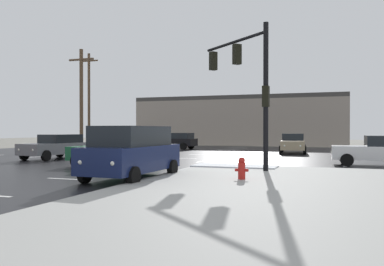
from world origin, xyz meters
TOP-DOWN VIEW (x-y plane):
  - ground_plane at (0.00, 0.00)m, footprint 120.00×120.00m
  - road_asphalt at (0.00, 0.00)m, footprint 44.00×44.00m
  - snow_strip_curbside at (5.00, -4.00)m, footprint 4.00×1.60m
  - lane_markings at (1.20, -1.38)m, footprint 36.15×36.15m
  - traffic_signal_mast at (5.78, -4.66)m, footprint 3.76×3.40m
  - fire_hydrant at (6.41, -8.76)m, footprint 0.48×0.26m
  - strip_building_background at (-2.01, 28.18)m, footprint 25.90×8.00m
  - sedan_grey at (-7.60, -1.19)m, footprint 2.37×4.66m
  - suv_navy at (2.24, -9.19)m, footprint 2.25×4.87m
  - sedan_white at (11.78, 0.27)m, footprint 4.59×2.16m
  - sedan_tan at (6.28, 10.48)m, footprint 2.33×4.65m
  - sedan_green at (-0.90, -5.03)m, footprint 4.59×2.16m
  - sedan_black at (-5.28, 13.67)m, footprint 4.63×2.26m
  - utility_pole_far at (-9.25, 4.03)m, footprint 2.20×0.28m
  - utility_pole_distant at (-15.76, 14.75)m, footprint 2.20×0.28m

SIDE VIEW (x-z plane):
  - ground_plane at x=0.00m, z-range 0.00..0.00m
  - road_asphalt at x=0.00m, z-range 0.00..0.02m
  - lane_markings at x=1.20m, z-range 0.02..0.03m
  - snow_strip_curbside at x=5.00m, z-range 0.14..0.20m
  - fire_hydrant at x=6.41m, z-range 0.14..0.93m
  - sedan_grey at x=-7.60m, z-range 0.06..1.64m
  - sedan_white at x=11.78m, z-range 0.06..1.64m
  - sedan_tan at x=6.28m, z-range 0.06..1.64m
  - sedan_green at x=-0.90m, z-range 0.06..1.64m
  - sedan_black at x=-5.28m, z-range 0.06..1.64m
  - suv_navy at x=2.24m, z-range 0.08..2.11m
  - strip_building_background at x=-2.01m, z-range 0.00..6.05m
  - utility_pole_far at x=-9.25m, z-range 0.21..8.41m
  - traffic_signal_mast at x=5.78m, z-range 1.16..7.54m
  - utility_pole_distant at x=-15.76m, z-range 0.22..10.39m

